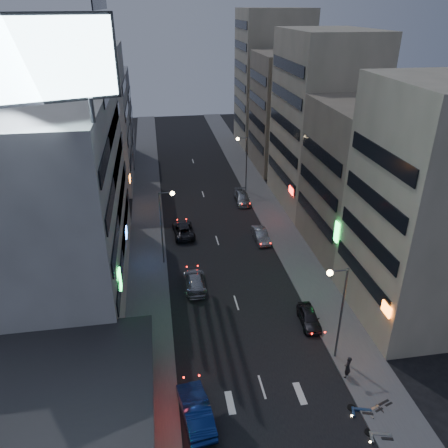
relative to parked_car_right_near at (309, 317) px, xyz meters
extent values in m
plane|color=black|center=(-5.60, -10.18, -0.65)|extent=(180.00, 180.00, 0.00)
cube|color=#4C4C4F|center=(-13.60, 19.82, -0.59)|extent=(4.00, 120.00, 0.12)
cube|color=#4C4C4F|center=(2.40, 19.82, -0.59)|extent=(4.00, 120.00, 0.12)
cube|color=#BDAE94|center=(-19.60, -8.18, 1.15)|extent=(8.00, 12.00, 3.60)
cube|color=black|center=(-18.60, -8.18, 3.10)|extent=(11.00, 13.00, 0.25)
cube|color=black|center=(-14.50, -8.18, 2.45)|extent=(0.12, 4.00, 0.90)
cube|color=#FF1E14|center=(-14.42, -8.18, 2.45)|extent=(0.04, 3.70, 0.70)
cube|color=beige|center=(-22.60, 9.82, 8.35)|extent=(14.00, 24.00, 18.00)
cube|color=#BDAE94|center=(9.40, 0.32, 9.35)|extent=(10.00, 11.00, 20.00)
cube|color=gray|center=(9.90, 11.82, 7.35)|extent=(11.00, 12.00, 16.00)
cube|color=#BDAE94|center=(9.40, 24.82, 10.35)|extent=(10.00, 14.00, 22.00)
cube|color=beige|center=(-21.10, 34.82, 9.35)|extent=(11.00, 10.00, 20.00)
cube|color=gray|center=(-21.60, 47.82, 6.85)|extent=(12.00, 10.00, 15.00)
cube|color=gray|center=(9.90, 39.82, 8.35)|extent=(11.00, 12.00, 18.00)
cube|color=#BDAE94|center=(10.40, 53.82, 11.35)|extent=(12.00, 12.00, 24.00)
cylinder|color=#595B60|center=(-15.60, -0.18, 18.10)|extent=(0.30, 0.30, 1.50)
cube|color=black|center=(-18.60, -0.18, 21.05)|extent=(9.52, 3.75, 5.00)
cube|color=#B4E1F0|center=(-18.52, -0.39, 21.05)|extent=(9.04, 3.34, 4.60)
cylinder|color=#595B60|center=(0.70, -4.18, 3.47)|extent=(0.16, 0.16, 8.00)
cylinder|color=#595B60|center=(0.00, -4.18, 7.37)|extent=(1.40, 0.10, 0.10)
sphere|color=#FFD88C|center=(-0.60, -4.18, 7.27)|extent=(0.44, 0.44, 0.44)
cylinder|color=#595B60|center=(-11.90, 11.82, 3.47)|extent=(0.16, 0.16, 8.00)
cylinder|color=#595B60|center=(-11.20, 11.82, 7.37)|extent=(1.40, 0.10, 0.10)
sphere|color=#FFD88C|center=(-10.60, 11.82, 7.27)|extent=(0.44, 0.44, 0.44)
cylinder|color=#595B60|center=(0.70, 29.82, 3.47)|extent=(0.16, 0.16, 8.00)
cylinder|color=#595B60|center=(0.00, 29.82, 7.37)|extent=(1.40, 0.10, 0.10)
sphere|color=#FFD88C|center=(-0.60, 29.82, 7.27)|extent=(0.44, 0.44, 0.44)
imported|color=#2A292E|center=(0.00, 0.00, 0.00)|extent=(1.80, 3.90, 1.29)
imported|color=#ACAEB4|center=(-0.63, 15.08, 0.02)|extent=(1.53, 4.09, 1.33)
imported|color=black|center=(-9.35, 17.86, 0.04)|extent=(2.53, 5.08, 1.38)
imported|color=#93989B|center=(-0.58, 26.03, 0.03)|extent=(2.11, 4.73, 1.35)
imported|color=navy|center=(-10.56, -8.10, 0.18)|extent=(2.36, 5.17, 1.65)
imported|color=#9C9EA4|center=(-9.10, 6.88, 0.06)|extent=(2.06, 4.91, 1.42)
imported|color=black|center=(0.70, -6.33, 0.39)|extent=(0.78, 0.78, 1.83)
camera|label=1|loc=(-11.92, -28.12, 23.92)|focal=35.00mm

